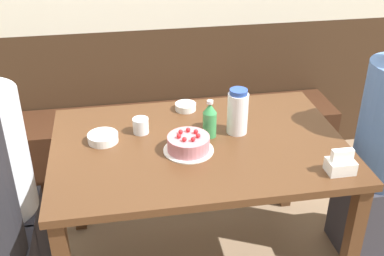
# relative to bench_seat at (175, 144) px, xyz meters

# --- Properties ---
(bench_seat) EXTENTS (2.05, 0.38, 0.44)m
(bench_seat) POSITION_rel_bench_seat_xyz_m (0.00, 0.00, 0.00)
(bench_seat) COLOR #381E11
(bench_seat) RESTS_ON ground_plane
(dining_table) EXTENTS (1.31, 0.87, 0.72)m
(dining_table) POSITION_rel_bench_seat_xyz_m (0.00, -0.83, 0.41)
(dining_table) COLOR #4C2D19
(dining_table) RESTS_ON ground_plane
(birthday_cake) EXTENTS (0.22, 0.22, 0.09)m
(birthday_cake) POSITION_rel_bench_seat_xyz_m (-0.06, -0.89, 0.53)
(birthday_cake) COLOR white
(birthday_cake) RESTS_ON dining_table
(water_pitcher) EXTENTS (0.10, 0.10, 0.22)m
(water_pitcher) POSITION_rel_bench_seat_xyz_m (0.19, -0.76, 0.60)
(water_pitcher) COLOR white
(water_pitcher) RESTS_ON dining_table
(soju_bottle) EXTENTS (0.06, 0.06, 0.18)m
(soju_bottle) POSITION_rel_bench_seat_xyz_m (0.06, -0.78, 0.58)
(soju_bottle) COLOR #388E4C
(soju_bottle) RESTS_ON dining_table
(napkin_holder) EXTENTS (0.11, 0.08, 0.11)m
(napkin_holder) POSITION_rel_bench_seat_xyz_m (0.52, -1.15, 0.54)
(napkin_holder) COLOR white
(napkin_holder) RESTS_ON dining_table
(bowl_soup_white) EXTENTS (0.11, 0.11, 0.03)m
(bowl_soup_white) POSITION_rel_bench_seat_xyz_m (-0.01, -0.50, 0.52)
(bowl_soup_white) COLOR white
(bowl_soup_white) RESTS_ON dining_table
(bowl_rice_small) EXTENTS (0.14, 0.14, 0.04)m
(bowl_rice_small) POSITION_rel_bench_seat_xyz_m (-0.42, -0.74, 0.52)
(bowl_rice_small) COLOR white
(bowl_rice_small) RESTS_ON dining_table
(glass_water_tall) EXTENTS (0.07, 0.07, 0.07)m
(glass_water_tall) POSITION_rel_bench_seat_xyz_m (-0.25, -0.69, 0.53)
(glass_water_tall) COLOR silver
(glass_water_tall) RESTS_ON dining_table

